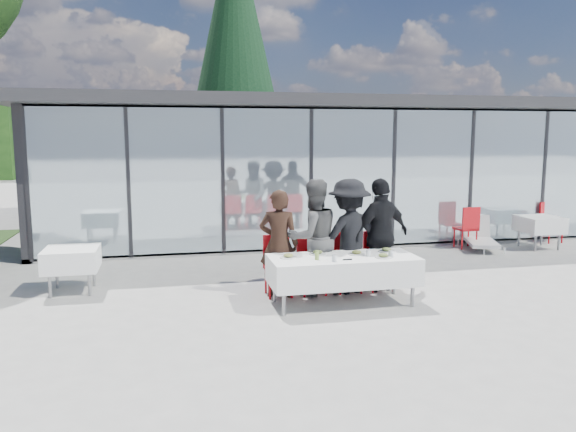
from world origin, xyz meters
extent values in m
plane|color=#A4A29C|center=(0.00, 0.00, 0.00)|extent=(90.00, 90.00, 0.00)
cube|color=gray|center=(2.00, 8.00, 0.05)|extent=(14.00, 8.00, 0.10)
cube|color=black|center=(2.00, 11.90, 1.60)|extent=(14.00, 0.20, 3.20)
cube|color=black|center=(-4.90, 8.00, 1.60)|extent=(0.20, 8.00, 3.20)
cube|color=black|center=(8.90, 8.00, 1.60)|extent=(0.20, 8.00, 3.20)
cube|color=silver|center=(2.00, 4.03, 1.60)|extent=(13.60, 0.06, 3.10)
cube|color=#2D2D30|center=(2.00, 7.60, 3.32)|extent=(14.80, 8.80, 0.24)
cube|color=#262628|center=(-4.80, 4.03, 1.60)|extent=(0.08, 0.10, 3.10)
cube|color=#262628|center=(-2.86, 4.03, 1.60)|extent=(0.08, 0.10, 3.10)
cube|color=#262628|center=(-0.91, 4.03, 1.60)|extent=(0.08, 0.10, 3.10)
cube|color=#262628|center=(1.03, 4.03, 1.60)|extent=(0.08, 0.10, 3.10)
cube|color=#262628|center=(2.97, 4.03, 1.60)|extent=(0.08, 0.10, 3.10)
cube|color=#262628|center=(4.91, 4.03, 1.60)|extent=(0.08, 0.10, 3.10)
cube|color=#262628|center=(6.86, 4.03, 1.60)|extent=(0.08, 0.10, 3.10)
cube|color=red|center=(-0.50, 6.50, 0.45)|extent=(0.45, 0.45, 0.90)
cube|color=red|center=(1.00, 7.00, 0.45)|extent=(0.45, 0.45, 0.90)
cube|color=red|center=(3.50, 6.50, 0.45)|extent=(0.45, 0.45, 0.90)
cube|color=red|center=(5.50, 7.20, 0.45)|extent=(0.45, 0.45, 0.90)
cube|color=#183912|center=(-6.00, 28.00, 2.20)|extent=(6.50, 2.00, 4.40)
cube|color=#183912|center=(2.00, 28.00, 2.20)|extent=(6.50, 2.00, 4.40)
cube|color=#183912|center=(10.00, 28.00, 2.20)|extent=(6.50, 2.00, 4.40)
cube|color=#183912|center=(18.00, 28.00, 2.20)|extent=(6.50, 2.00, 4.40)
cube|color=#183912|center=(26.00, 28.00, 2.20)|extent=(6.50, 2.00, 4.40)
cube|color=white|center=(0.52, 0.08, 0.54)|extent=(2.26, 0.96, 0.42)
cylinder|color=gray|center=(-0.48, -0.27, 0.35)|extent=(0.06, 0.06, 0.71)
cylinder|color=gray|center=(1.52, -0.27, 0.35)|extent=(0.06, 0.06, 0.71)
cylinder|color=gray|center=(-0.48, 0.43, 0.35)|extent=(0.06, 0.06, 0.71)
cylinder|color=gray|center=(1.52, 0.43, 0.35)|extent=(0.06, 0.06, 0.71)
imported|color=#331F16|center=(-0.36, 0.70, 0.87)|extent=(0.80, 0.80, 1.74)
cube|color=red|center=(-0.36, 0.74, 0.45)|extent=(0.44, 0.44, 0.05)
cube|color=red|center=(-0.36, 0.94, 0.70)|extent=(0.44, 0.04, 0.55)
cylinder|color=red|center=(-0.54, 0.56, 0.21)|extent=(0.04, 0.04, 0.43)
cylinder|color=red|center=(-0.18, 0.56, 0.21)|extent=(0.04, 0.04, 0.43)
cylinder|color=red|center=(-0.54, 0.92, 0.21)|extent=(0.04, 0.04, 0.43)
cylinder|color=red|center=(-0.18, 0.92, 0.21)|extent=(0.04, 0.04, 0.43)
imported|color=#535353|center=(0.21, 0.70, 0.95)|extent=(1.09, 1.09, 1.89)
cube|color=red|center=(0.21, 0.74, 0.45)|extent=(0.44, 0.44, 0.05)
cube|color=red|center=(0.21, 0.94, 0.70)|extent=(0.44, 0.04, 0.55)
cylinder|color=red|center=(0.03, 0.56, 0.21)|extent=(0.04, 0.04, 0.43)
cylinder|color=red|center=(0.39, 0.56, 0.21)|extent=(0.04, 0.04, 0.43)
cylinder|color=red|center=(0.03, 0.92, 0.21)|extent=(0.04, 0.04, 0.43)
cylinder|color=red|center=(0.39, 0.92, 0.21)|extent=(0.04, 0.04, 0.43)
imported|color=black|center=(0.82, 0.70, 0.94)|extent=(1.51, 1.51, 1.89)
cube|color=red|center=(0.82, 0.74, 0.45)|extent=(0.44, 0.44, 0.05)
cube|color=red|center=(0.82, 0.94, 0.70)|extent=(0.44, 0.04, 0.55)
cylinder|color=red|center=(0.64, 0.56, 0.21)|extent=(0.04, 0.04, 0.43)
cylinder|color=red|center=(1.00, 0.56, 0.21)|extent=(0.04, 0.04, 0.43)
cylinder|color=red|center=(0.64, 0.92, 0.21)|extent=(0.04, 0.04, 0.43)
cylinder|color=red|center=(1.00, 0.92, 0.21)|extent=(0.04, 0.04, 0.43)
imported|color=black|center=(1.37, 0.70, 0.95)|extent=(1.41, 1.41, 1.89)
cube|color=red|center=(1.37, 0.74, 0.45)|extent=(0.44, 0.44, 0.05)
cube|color=red|center=(1.37, 0.94, 0.70)|extent=(0.44, 0.04, 0.55)
cylinder|color=red|center=(1.19, 0.56, 0.21)|extent=(0.04, 0.04, 0.43)
cylinder|color=red|center=(1.55, 0.56, 0.21)|extent=(0.04, 0.04, 0.43)
cylinder|color=red|center=(1.19, 0.92, 0.21)|extent=(0.04, 0.04, 0.43)
cylinder|color=red|center=(1.55, 0.92, 0.21)|extent=(0.04, 0.04, 0.43)
cylinder|color=white|center=(-0.32, 0.16, 0.76)|extent=(0.26, 0.26, 0.01)
ellipsoid|color=#AA9644|center=(-0.32, 0.16, 0.79)|extent=(0.15, 0.15, 0.05)
cylinder|color=white|center=(0.17, 0.30, 0.76)|extent=(0.26, 0.26, 0.01)
ellipsoid|color=#345B22|center=(0.17, 0.30, 0.79)|extent=(0.15, 0.15, 0.05)
cylinder|color=white|center=(0.77, 0.17, 0.76)|extent=(0.26, 0.26, 0.01)
ellipsoid|color=#AA9644|center=(0.77, 0.17, 0.79)|extent=(0.15, 0.15, 0.05)
cylinder|color=white|center=(1.30, 0.27, 0.76)|extent=(0.26, 0.26, 0.01)
ellipsoid|color=#345B22|center=(1.30, 0.27, 0.79)|extent=(0.15, 0.15, 0.05)
cylinder|color=white|center=(1.09, -0.13, 0.76)|extent=(0.26, 0.26, 0.01)
ellipsoid|color=#345B22|center=(1.09, -0.13, 0.79)|extent=(0.15, 0.15, 0.05)
cylinder|color=#88AA46|center=(0.07, -0.05, 0.82)|extent=(0.06, 0.06, 0.14)
cylinder|color=silver|center=(0.28, -0.23, 0.80)|extent=(0.07, 0.07, 0.10)
cylinder|color=silver|center=(1.21, -0.13, 0.80)|extent=(0.07, 0.07, 0.10)
cylinder|color=silver|center=(0.90, 0.01, 0.80)|extent=(0.07, 0.07, 0.10)
cube|color=black|center=(0.51, -0.16, 0.76)|extent=(0.14, 0.03, 0.01)
cube|color=white|center=(-3.67, 1.68, 0.56)|extent=(0.86, 0.86, 0.36)
cylinder|color=gray|center=(-3.97, 1.38, 0.36)|extent=(0.05, 0.05, 0.72)
cylinder|color=gray|center=(-3.37, 1.38, 0.36)|extent=(0.05, 0.05, 0.72)
cylinder|color=gray|center=(-3.97, 1.98, 0.36)|extent=(0.05, 0.05, 0.72)
cylinder|color=gray|center=(-3.37, 1.98, 0.36)|extent=(0.05, 0.05, 0.72)
cube|color=white|center=(6.26, 3.25, 0.56)|extent=(0.86, 0.86, 0.36)
cylinder|color=gray|center=(5.96, 2.95, 0.36)|extent=(0.05, 0.05, 0.72)
cylinder|color=gray|center=(6.56, 2.95, 0.36)|extent=(0.05, 0.05, 0.72)
cylinder|color=gray|center=(5.96, 3.55, 0.36)|extent=(0.05, 0.05, 0.72)
cylinder|color=gray|center=(6.56, 3.55, 0.36)|extent=(0.05, 0.05, 0.72)
cube|color=red|center=(7.04, 3.85, 0.45)|extent=(0.60, 0.60, 0.05)
cube|color=red|center=(6.94, 4.02, 0.70)|extent=(0.40, 0.25, 0.55)
cylinder|color=red|center=(6.86, 3.67, 0.21)|extent=(0.04, 0.04, 0.43)
cylinder|color=red|center=(7.22, 3.67, 0.21)|extent=(0.04, 0.04, 0.43)
cylinder|color=red|center=(6.86, 4.03, 0.21)|extent=(0.04, 0.04, 0.43)
cylinder|color=red|center=(7.22, 4.03, 0.21)|extent=(0.04, 0.04, 0.43)
cube|color=red|center=(4.63, 3.64, 0.45)|extent=(0.46, 0.46, 0.05)
cube|color=red|center=(4.64, 3.44, 0.70)|extent=(0.44, 0.06, 0.55)
cylinder|color=red|center=(4.45, 3.46, 0.21)|extent=(0.04, 0.04, 0.43)
cylinder|color=red|center=(4.81, 3.46, 0.21)|extent=(0.04, 0.04, 0.43)
cylinder|color=red|center=(4.45, 3.82, 0.21)|extent=(0.04, 0.04, 0.43)
cylinder|color=red|center=(4.81, 3.82, 0.21)|extent=(0.04, 0.04, 0.43)
cube|color=silver|center=(4.88, 3.40, 0.18)|extent=(1.00, 1.43, 0.08)
cube|color=silver|center=(5.07, 3.92, 0.45)|extent=(0.65, 0.45, 0.54)
cylinder|color=silver|center=(4.63, 2.85, 0.07)|extent=(0.04, 0.04, 0.14)
cylinder|color=silver|center=(5.13, 2.85, 0.07)|extent=(0.04, 0.04, 0.14)
cylinder|color=silver|center=(4.63, 3.95, 0.07)|extent=(0.04, 0.04, 0.14)
cylinder|color=silver|center=(5.13, 3.95, 0.07)|extent=(0.04, 0.04, 0.14)
cylinder|color=#382316|center=(0.50, 13.00, 1.00)|extent=(0.44, 0.44, 2.00)
cone|color=black|center=(0.50, 13.00, 6.00)|extent=(4.00, 4.00, 9.00)
camera|label=1|loc=(-2.09, -7.95, 2.59)|focal=35.00mm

